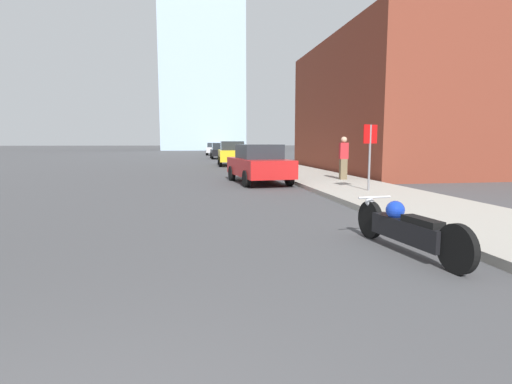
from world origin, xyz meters
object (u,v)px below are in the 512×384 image
object	(u,v)px
motorcycle	(406,228)
pedestrian	(344,157)
parked_car_silver	(213,149)
stop_sign	(370,146)
parked_car_black	(219,151)
parked_car_red	(259,164)
parked_car_yellow	(232,153)

from	to	relation	value
motorcycle	pedestrian	distance (m)	10.76
parked_car_silver	stop_sign	distance (m)	40.87
motorcycle	pedestrian	bearing A→B (deg)	66.68
parked_car_black	stop_sign	size ratio (longest dim) A/B	2.10
parked_car_red	motorcycle	bearing A→B (deg)	-93.51
parked_car_silver	stop_sign	size ratio (longest dim) A/B	2.02
parked_car_yellow	parked_car_black	xyz separation A→B (m)	(-0.02, 12.36, -0.09)
motorcycle	parked_car_yellow	xyz separation A→B (m)	(-0.25, 23.44, 0.50)
motorcycle	parked_car_silver	distance (m)	47.29
motorcycle	parked_car_red	size ratio (longest dim) A/B	0.60
motorcycle	pedestrian	size ratio (longest dim) A/B	1.52
parked_car_black	pedestrian	world-z (taller)	pedestrian
parked_car_red	parked_car_yellow	xyz separation A→B (m)	(0.21, 12.67, 0.08)
parked_car_silver	parked_car_red	bearing A→B (deg)	-85.68
parked_car_red	stop_sign	size ratio (longest dim) A/B	2.13
parked_car_yellow	parked_car_silver	world-z (taller)	parked_car_yellow
motorcycle	parked_car_yellow	size ratio (longest dim) A/B	0.60
parked_car_yellow	pedestrian	size ratio (longest dim) A/B	2.51
stop_sign	parked_car_yellow	bearing A→B (deg)	99.03
stop_sign	parked_car_silver	bearing A→B (deg)	93.70
parked_car_black	parked_car_silver	distance (m)	11.50
motorcycle	parked_car_silver	bearing A→B (deg)	83.49
motorcycle	stop_sign	xyz separation A→B (m)	(2.44, 6.52, 1.20)
parked_car_silver	parked_car_yellow	bearing A→B (deg)	-85.40
parked_car_yellow	parked_car_silver	size ratio (longest dim) A/B	1.05
parked_car_black	parked_car_red	bearing A→B (deg)	-89.95
parked_car_black	parked_car_silver	world-z (taller)	parked_car_black
parked_car_red	parked_car_yellow	bearing A→B (deg)	83.16
motorcycle	parked_car_black	distance (m)	35.80
parked_car_black	stop_sign	xyz separation A→B (m)	(2.71, -29.28, 0.79)
parked_car_silver	pedestrian	xyz separation A→B (m)	(3.26, -37.00, 0.25)
parked_car_yellow	stop_sign	size ratio (longest dim) A/B	2.12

